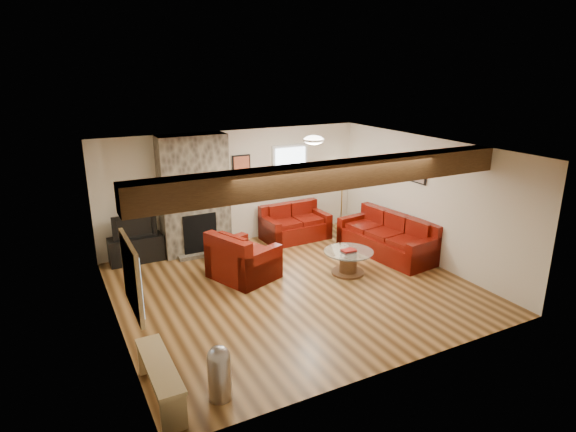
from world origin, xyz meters
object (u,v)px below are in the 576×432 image
coffee_table (348,262)px  floor_lamp (343,170)px  television (134,225)px  sofa_three (387,236)px  tv_cabinet (136,249)px  loveseat (295,222)px  armchair_red (243,255)px

coffee_table → floor_lamp: bearing=59.3°
floor_lamp → coffee_table: bearing=-120.7°
coffee_table → television: size_ratio=1.09×
sofa_three → tv_cabinet: size_ratio=2.04×
sofa_three → loveseat: size_ratio=1.46×
sofa_three → television: television is taller
loveseat → television: television is taller
tv_cabinet → television: television is taller
sofa_three → coffee_table: bearing=-77.7°
television → armchair_red: bearing=-46.1°
floor_lamp → television: bearing=178.2°
television → loveseat: bearing=-4.9°
loveseat → armchair_red: size_ratio=1.34×
television → floor_lamp: (4.84, -0.15, 0.67)m
coffee_table → tv_cabinet: 4.26m
sofa_three → television: (-4.74, 2.02, 0.36)m
armchair_red → tv_cabinet: (-1.64, 1.71, -0.18)m
armchair_red → television: television is taller
floor_lamp → loveseat: bearing=-173.7°
television → floor_lamp: size_ratio=0.51×
loveseat → armchair_red: 2.33m
coffee_table → floor_lamp: (1.38, 2.32, 1.21)m
sofa_three → loveseat: sofa_three is taller
coffee_table → tv_cabinet: bearing=144.5°
loveseat → coffee_table: 2.18m
loveseat → tv_cabinet: bearing=173.3°
tv_cabinet → floor_lamp: bearing=-1.8°
coffee_table → television: bearing=144.5°
floor_lamp → armchair_red: bearing=-154.1°
armchair_red → television: bearing=22.8°
armchair_red → floor_lamp: 3.70m
sofa_three → loveseat: (-1.25, 1.72, -0.02)m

